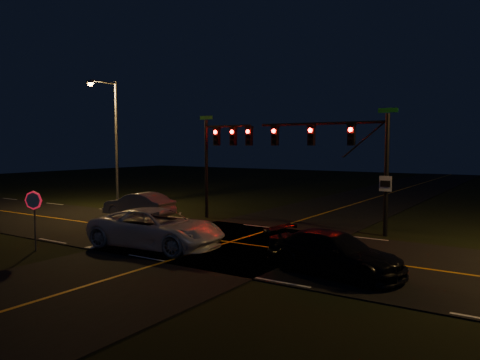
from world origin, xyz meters
The scene contains 11 objects.
ground centered at (0.00, 0.00, 0.00)m, with size 120.00×120.00×0.00m, color black.
road_ew centered at (0.00, 0.00, 0.02)m, with size 120.00×9.00×0.04m, color black.
road_ns centered at (0.00, 0.00, 0.02)m, with size 8.00×120.00×0.04m, color black.
lane_markings centered at (0.24, -0.10, 0.04)m, with size 120.00×120.00×0.01m.
streetlight_nw centered at (-14.00, 5.64, 5.34)m, with size 0.50×2.46×9.00m.
signal_mast_ne centered at (3.14, 5.49, 4.35)m, with size 7.47×0.41×6.26m.
signal_mast_nw centered at (-4.39, 5.49, 4.26)m, with size 3.77×0.41×6.26m.
stop_sign centered at (-6.00, -5.83, 1.84)m, with size 0.75×0.33×2.55m.
pickup_white centered at (-1.98, -2.67, 0.84)m, with size 6.31×3.37×1.69m, color silver.
suv_dark centered at (6.01, -2.39, 0.72)m, with size 5.22×2.75×1.44m, color black.
sedan_silver centered at (-8.81, 3.00, 0.77)m, with size 4.72×1.81×1.53m, color gray.
Camera 1 is at (11.95, -17.42, 4.45)m, focal length 35.00 mm.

